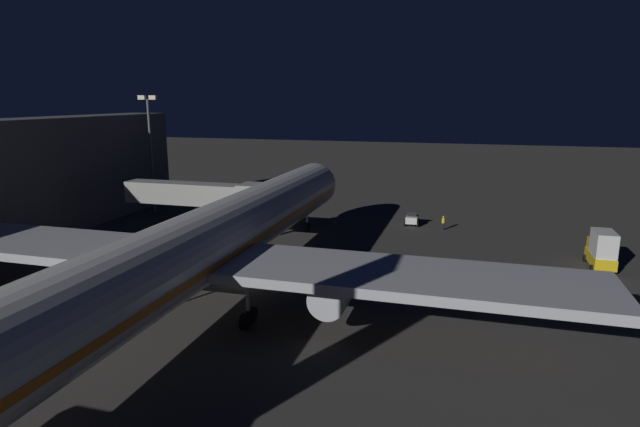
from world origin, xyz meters
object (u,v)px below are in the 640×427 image
object	(u,v)px
apron_floodlight_mast	(151,145)
ground_crew_near_nose_gear	(443,222)
ops_van	(602,249)
traffic_cone_nose_starboard	(304,219)
traffic_cone_nose_port	(335,221)
jet_bridge	(208,195)
airliner_at_gate	(196,251)
baggage_tug_spare	(412,219)

from	to	relation	value
apron_floodlight_mast	ground_crew_near_nose_gear	size ratio (longest dim) A/B	9.17
ops_van	traffic_cone_nose_starboard	bearing A→B (deg)	-17.99
ground_crew_near_nose_gear	traffic_cone_nose_starboard	xyz separation A→B (m)	(18.75, 0.18, -0.75)
apron_floodlight_mast	ops_van	world-z (taller)	apron_floodlight_mast
traffic_cone_nose_starboard	ground_crew_near_nose_gear	bearing A→B (deg)	-179.44
traffic_cone_nose_port	traffic_cone_nose_starboard	distance (m)	4.40
apron_floodlight_mast	ops_van	xyz separation A→B (m)	(-57.99, 11.09, -7.99)
jet_bridge	traffic_cone_nose_port	world-z (taller)	jet_bridge
jet_bridge	ground_crew_near_nose_gear	world-z (taller)	jet_bridge
airliner_at_gate	jet_bridge	distance (m)	23.02
jet_bridge	traffic_cone_nose_starboard	bearing A→B (deg)	-121.69
jet_bridge	apron_floodlight_mast	xyz separation A→B (m)	(15.55, -12.39, 4.41)
ops_van	baggage_tug_spare	distance (m)	23.97
apron_floodlight_mast	jet_bridge	bearing A→B (deg)	141.44
ground_crew_near_nose_gear	traffic_cone_nose_port	distance (m)	14.37
baggage_tug_spare	traffic_cone_nose_starboard	size ratio (longest dim) A/B	4.51
traffic_cone_nose_port	traffic_cone_nose_starboard	world-z (taller)	same
airliner_at_gate	baggage_tug_spare	size ratio (longest dim) A/B	27.78
baggage_tug_spare	traffic_cone_nose_port	xyz separation A→B (m)	(10.21, 1.79, -0.51)
jet_bridge	baggage_tug_spare	xyz separation A→B (m)	(-22.37, -14.35, -4.72)
traffic_cone_nose_port	traffic_cone_nose_starboard	xyz separation A→B (m)	(4.40, 0.00, 0.00)
ops_van	baggage_tug_spare	world-z (taller)	ops_van
traffic_cone_nose_starboard	ops_van	bearing A→B (deg)	162.01
ops_van	traffic_cone_nose_starboard	distance (m)	36.51
apron_floodlight_mast	ops_van	distance (m)	59.58
baggage_tug_spare	ops_van	bearing A→B (deg)	146.96
airliner_at_gate	traffic_cone_nose_starboard	bearing A→B (deg)	-86.22
ops_van	baggage_tug_spare	xyz separation A→B (m)	(20.07, -13.06, -1.14)
ground_crew_near_nose_gear	apron_floodlight_mast	bearing A→B (deg)	0.48
jet_bridge	traffic_cone_nose_port	bearing A→B (deg)	-134.06
jet_bridge	ops_van	bearing A→B (deg)	-178.25
ground_crew_near_nose_gear	traffic_cone_nose_starboard	size ratio (longest dim) A/B	3.37
ops_van	ground_crew_near_nose_gear	bearing A→B (deg)	-35.69
ops_van	airliner_at_gate	bearing A→B (deg)	34.17
apron_floodlight_mast	ground_crew_near_nose_gear	distance (m)	42.98
jet_bridge	apron_floodlight_mast	size ratio (longest dim) A/B	1.06
ops_van	ground_crew_near_nose_gear	distance (m)	19.64
ground_crew_near_nose_gear	traffic_cone_nose_port	world-z (taller)	ground_crew_near_nose_gear
traffic_cone_nose_port	traffic_cone_nose_starboard	size ratio (longest dim) A/B	1.00
baggage_tug_spare	ground_crew_near_nose_gear	size ratio (longest dim) A/B	1.34
baggage_tug_spare	traffic_cone_nose_starboard	xyz separation A→B (m)	(14.61, 1.79, -0.51)
ops_van	ground_crew_near_nose_gear	xyz separation A→B (m)	(15.93, -11.45, -0.90)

